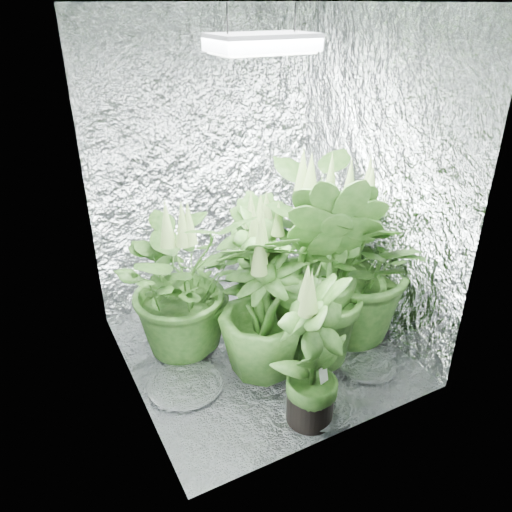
{
  "coord_description": "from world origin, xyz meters",
  "views": [
    {
      "loc": [
        -1.23,
        -2.27,
        2.01
      ],
      "look_at": [
        -0.03,
        0.0,
        0.69
      ],
      "focal_mm": 35.0,
      "sensor_mm": 36.0,
      "label": 1
    }
  ],
  "objects_px": {
    "plant_g": "(322,271)",
    "plant_a": "(183,282)",
    "grow_lamp": "(262,43)",
    "plant_d": "(263,307)",
    "plant_e": "(350,260)",
    "plant_c": "(260,264)",
    "circulation_fan": "(316,288)",
    "plant_b": "(261,280)",
    "plant_f": "(313,353)"
  },
  "relations": [
    {
      "from": "plant_a",
      "to": "plant_c",
      "type": "bearing_deg",
      "value": 8.67
    },
    {
      "from": "plant_e",
      "to": "circulation_fan",
      "type": "distance_m",
      "value": 0.61
    },
    {
      "from": "plant_b",
      "to": "plant_e",
      "type": "distance_m",
      "value": 0.57
    },
    {
      "from": "plant_f",
      "to": "plant_e",
      "type": "bearing_deg",
      "value": 39.97
    },
    {
      "from": "plant_a",
      "to": "plant_g",
      "type": "bearing_deg",
      "value": -34.03
    },
    {
      "from": "grow_lamp",
      "to": "circulation_fan",
      "type": "bearing_deg",
      "value": 24.46
    },
    {
      "from": "plant_c",
      "to": "plant_e",
      "type": "height_order",
      "value": "plant_e"
    },
    {
      "from": "plant_d",
      "to": "plant_g",
      "type": "height_order",
      "value": "plant_g"
    },
    {
      "from": "circulation_fan",
      "to": "plant_d",
      "type": "bearing_deg",
      "value": -153.66
    },
    {
      "from": "plant_c",
      "to": "plant_e",
      "type": "xyz_separation_m",
      "value": [
        0.38,
        -0.47,
        0.16
      ]
    },
    {
      "from": "plant_d",
      "to": "plant_f",
      "type": "xyz_separation_m",
      "value": [
        0.04,
        -0.46,
        -0.02
      ]
    },
    {
      "from": "plant_g",
      "to": "plant_a",
      "type": "bearing_deg",
      "value": 145.97
    },
    {
      "from": "plant_e",
      "to": "circulation_fan",
      "type": "bearing_deg",
      "value": 82.38
    },
    {
      "from": "plant_b",
      "to": "plant_c",
      "type": "bearing_deg",
      "value": 63.8
    },
    {
      "from": "plant_e",
      "to": "plant_c",
      "type": "bearing_deg",
      "value": 128.44
    },
    {
      "from": "plant_g",
      "to": "plant_f",
      "type": "bearing_deg",
      "value": -128.08
    },
    {
      "from": "plant_g",
      "to": "plant_e",
      "type": "bearing_deg",
      "value": 16.2
    },
    {
      "from": "plant_b",
      "to": "circulation_fan",
      "type": "bearing_deg",
      "value": 16.64
    },
    {
      "from": "plant_b",
      "to": "plant_g",
      "type": "xyz_separation_m",
      "value": [
        0.22,
        -0.33,
        0.17
      ]
    },
    {
      "from": "plant_b",
      "to": "plant_d",
      "type": "xyz_separation_m",
      "value": [
        -0.15,
        -0.29,
        0.02
      ]
    },
    {
      "from": "plant_f",
      "to": "plant_g",
      "type": "relative_size",
      "value": 0.72
    },
    {
      "from": "grow_lamp",
      "to": "circulation_fan",
      "type": "relative_size",
      "value": 1.4
    },
    {
      "from": "plant_b",
      "to": "circulation_fan",
      "type": "height_order",
      "value": "plant_b"
    },
    {
      "from": "circulation_fan",
      "to": "plant_f",
      "type": "bearing_deg",
      "value": -132.44
    },
    {
      "from": "plant_c",
      "to": "plant_g",
      "type": "xyz_separation_m",
      "value": [
        0.11,
        -0.55,
        0.19
      ]
    },
    {
      "from": "plant_a",
      "to": "circulation_fan",
      "type": "relative_size",
      "value": 2.92
    },
    {
      "from": "plant_e",
      "to": "plant_f",
      "type": "relative_size",
      "value": 1.3
    },
    {
      "from": "plant_c",
      "to": "circulation_fan",
      "type": "bearing_deg",
      "value": -7.32
    },
    {
      "from": "grow_lamp",
      "to": "plant_b",
      "type": "height_order",
      "value": "grow_lamp"
    },
    {
      "from": "plant_c",
      "to": "plant_d",
      "type": "relative_size",
      "value": 0.94
    },
    {
      "from": "grow_lamp",
      "to": "plant_f",
      "type": "bearing_deg",
      "value": -94.12
    },
    {
      "from": "grow_lamp",
      "to": "plant_e",
      "type": "bearing_deg",
      "value": -15.0
    },
    {
      "from": "plant_a",
      "to": "circulation_fan",
      "type": "height_order",
      "value": "plant_a"
    },
    {
      "from": "plant_a",
      "to": "grow_lamp",
      "type": "bearing_deg",
      "value": -30.83
    },
    {
      "from": "plant_c",
      "to": "plant_g",
      "type": "bearing_deg",
      "value": -78.28
    },
    {
      "from": "plant_e",
      "to": "circulation_fan",
      "type": "relative_size",
      "value": 3.49
    },
    {
      "from": "plant_f",
      "to": "plant_b",
      "type": "bearing_deg",
      "value": 81.9
    },
    {
      "from": "plant_a",
      "to": "plant_d",
      "type": "distance_m",
      "value": 0.53
    },
    {
      "from": "plant_a",
      "to": "plant_d",
      "type": "relative_size",
      "value": 1.03
    },
    {
      "from": "grow_lamp",
      "to": "plant_b",
      "type": "bearing_deg",
      "value": 61.39
    },
    {
      "from": "plant_b",
      "to": "plant_f",
      "type": "xyz_separation_m",
      "value": [
        -0.11,
        -0.75,
        -0.0
      ]
    },
    {
      "from": "circulation_fan",
      "to": "plant_b",
      "type": "bearing_deg",
      "value": -170.52
    },
    {
      "from": "grow_lamp",
      "to": "plant_e",
      "type": "height_order",
      "value": "grow_lamp"
    },
    {
      "from": "grow_lamp",
      "to": "plant_e",
      "type": "distance_m",
      "value": 1.36
    },
    {
      "from": "grow_lamp",
      "to": "plant_d",
      "type": "height_order",
      "value": "grow_lamp"
    },
    {
      "from": "grow_lamp",
      "to": "plant_d",
      "type": "xyz_separation_m",
      "value": [
        -0.09,
        -0.18,
        -1.36
      ]
    },
    {
      "from": "plant_a",
      "to": "plant_e",
      "type": "bearing_deg",
      "value": -22.2
    },
    {
      "from": "grow_lamp",
      "to": "plant_g",
      "type": "distance_m",
      "value": 1.26
    },
    {
      "from": "plant_a",
      "to": "plant_c",
      "type": "height_order",
      "value": "plant_a"
    },
    {
      "from": "plant_b",
      "to": "plant_c",
      "type": "relative_size",
      "value": 1.03
    }
  ]
}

